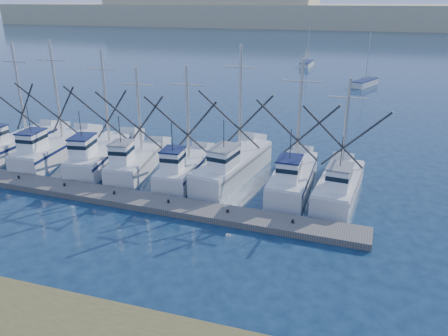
{
  "coord_description": "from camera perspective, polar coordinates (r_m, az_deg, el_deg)",
  "views": [
    {
      "loc": [
        5.02,
        -16.87,
        12.55
      ],
      "look_at": [
        -2.79,
        8.0,
        2.42
      ],
      "focal_mm": 35.0,
      "sensor_mm": 36.0,
      "label": 1
    }
  ],
  "objects": [
    {
      "name": "ground",
      "position": [
        21.61,
        0.72,
        -14.25
      ],
      "size": [
        500.0,
        500.0,
        0.0
      ],
      "primitive_type": "plane",
      "color": "#0C1E37",
      "rests_on": "ground"
    },
    {
      "name": "floating_dock",
      "position": [
        29.58,
        -12.48,
        -3.96
      ],
      "size": [
        30.94,
        3.21,
        0.41
      ],
      "primitive_type": "cube",
      "rotation": [
        0.0,
        0.0,
        -0.04
      ],
      "color": "#67635C",
      "rests_on": "ground"
    },
    {
      "name": "dune_ridge",
      "position": [
        227.05,
        17.06,
        18.46
      ],
      "size": [
        360.0,
        60.0,
        10.0
      ],
      "primitive_type": "cube",
      "color": "tan",
      "rests_on": "ground"
    },
    {
      "name": "trawler_fleet",
      "position": [
        33.59,
        -8.64,
        0.8
      ],
      "size": [
        29.73,
        9.78,
        9.58
      ],
      "color": "silver",
      "rests_on": "ground"
    },
    {
      "name": "sailboat_near",
      "position": [
        71.68,
        17.94,
        10.54
      ],
      "size": [
        3.94,
        6.21,
        8.1
      ],
      "rotation": [
        0.0,
        0.0,
        -0.4
      ],
      "color": "silver",
      "rests_on": "ground"
    },
    {
      "name": "sailboat_far",
      "position": [
        90.17,
        10.79,
        13.19
      ],
      "size": [
        2.11,
        6.38,
        8.1
      ],
      "rotation": [
        0.0,
        0.0,
        -0.06
      ],
      "color": "silver",
      "rests_on": "ground"
    }
  ]
}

